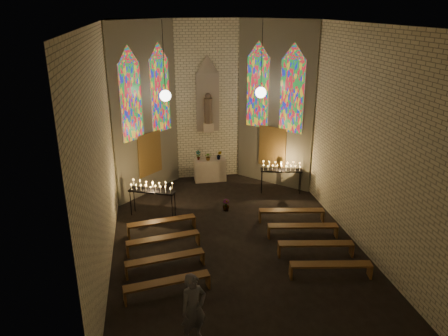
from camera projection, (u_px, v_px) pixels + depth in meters
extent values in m
plane|color=black|center=(233.00, 239.00, 14.85)|extent=(12.00, 12.00, 0.00)
cube|color=beige|center=(207.00, 102.00, 19.15)|extent=(8.00, 0.02, 7.00)
cube|color=beige|center=(298.00, 234.00, 8.09)|extent=(8.00, 0.02, 7.00)
cube|color=beige|center=(102.00, 148.00, 12.97)|extent=(0.02, 12.00, 7.00)
cube|color=beige|center=(354.00, 135.00, 14.28)|extent=(0.02, 12.00, 7.00)
cube|color=silver|center=(235.00, 23.00, 12.39)|extent=(8.00, 12.00, 0.01)
cube|color=beige|center=(144.00, 111.00, 17.55)|extent=(2.72, 2.72, 7.00)
cube|color=beige|center=(276.00, 105.00, 18.45)|extent=(2.72, 2.72, 7.00)
cube|color=#4C3F8C|center=(131.00, 102.00, 16.67)|extent=(0.78, 0.78, 3.00)
cube|color=#4C3F8C|center=(160.00, 96.00, 17.91)|extent=(0.78, 0.78, 3.00)
cube|color=#4C3F8C|center=(258.00, 92.00, 18.59)|extent=(0.78, 0.78, 3.00)
cube|color=#4C3F8C|center=(292.00, 97.00, 17.72)|extent=(0.78, 0.78, 3.00)
cube|color=brown|center=(150.00, 154.00, 18.09)|extent=(0.95, 0.95, 1.80)
cube|color=brown|center=(272.00, 147.00, 18.95)|extent=(0.95, 0.95, 1.80)
cube|color=gray|center=(208.00, 102.00, 19.08)|extent=(1.00, 0.12, 2.60)
cone|color=gray|center=(207.00, 64.00, 18.50)|extent=(1.00, 1.00, 0.80)
cube|color=beige|center=(208.00, 127.00, 19.34)|extent=(0.45, 0.30, 0.40)
cylinder|color=brown|center=(208.00, 111.00, 19.07)|extent=(0.36, 0.36, 1.10)
sphere|color=brown|center=(208.00, 96.00, 18.85)|extent=(0.26, 0.26, 0.26)
sphere|color=white|center=(165.00, 96.00, 16.85)|extent=(0.44, 0.44, 0.44)
cylinder|color=black|center=(164.00, 59.00, 16.36)|extent=(0.02, 0.02, 2.80)
sphere|color=white|center=(261.00, 92.00, 17.47)|extent=(0.44, 0.44, 0.44)
cylinder|color=black|center=(262.00, 57.00, 16.98)|extent=(0.02, 0.02, 2.80)
cube|color=beige|center=(210.00, 170.00, 19.70)|extent=(1.40, 0.60, 1.00)
imported|color=#4C723F|center=(198.00, 155.00, 19.40)|extent=(0.26, 0.19, 0.44)
imported|color=#4C723F|center=(208.00, 156.00, 19.37)|extent=(0.37, 0.34, 0.36)
imported|color=#4C723F|center=(219.00, 155.00, 19.48)|extent=(0.26, 0.23, 0.40)
imported|color=#4C723F|center=(226.00, 205.00, 16.87)|extent=(0.26, 0.26, 0.46)
cube|color=black|center=(152.00, 191.00, 16.20)|extent=(1.77, 1.06, 0.05)
cylinder|color=black|center=(131.00, 203.00, 16.41)|extent=(0.03, 0.03, 0.98)
cylinder|color=black|center=(172.00, 208.00, 16.06)|extent=(0.03, 0.03, 0.98)
cylinder|color=black|center=(134.00, 200.00, 16.70)|extent=(0.03, 0.03, 0.98)
cylinder|color=black|center=(175.00, 204.00, 16.36)|extent=(0.03, 0.03, 0.98)
cube|color=black|center=(281.00, 170.00, 18.27)|extent=(1.77, 0.78, 0.05)
cylinder|color=black|center=(262.00, 183.00, 18.33)|extent=(0.03, 0.03, 0.97)
cylinder|color=black|center=(300.00, 183.00, 18.27)|extent=(0.03, 0.03, 0.97)
cylinder|color=black|center=(261.00, 180.00, 18.64)|extent=(0.03, 0.03, 0.97)
cylinder|color=black|center=(299.00, 180.00, 18.57)|extent=(0.03, 0.03, 0.97)
cube|color=brown|center=(162.00, 221.00, 15.20)|extent=(2.40, 0.71, 0.06)
cube|color=brown|center=(128.00, 232.00, 14.92)|extent=(0.11, 0.34, 0.43)
cube|color=brown|center=(194.00, 221.00, 15.64)|extent=(0.11, 0.34, 0.43)
cube|color=brown|center=(292.00, 211.00, 15.98)|extent=(2.40, 0.71, 0.06)
cube|color=brown|center=(260.00, 216.00, 16.04)|extent=(0.11, 0.34, 0.43)
cube|color=brown|center=(323.00, 216.00, 16.07)|extent=(0.11, 0.34, 0.43)
cube|color=brown|center=(163.00, 238.00, 14.10)|extent=(2.40, 0.71, 0.06)
cube|color=brown|center=(127.00, 250.00, 13.81)|extent=(0.11, 0.34, 0.43)
cube|color=brown|center=(198.00, 238.00, 14.53)|extent=(0.11, 0.34, 0.43)
cube|color=brown|center=(303.00, 226.00, 14.87)|extent=(2.40, 0.71, 0.06)
cube|color=brown|center=(269.00, 232.00, 14.93)|extent=(0.11, 0.34, 0.43)
cube|color=brown|center=(336.00, 231.00, 14.96)|extent=(0.11, 0.34, 0.43)
cube|color=brown|center=(165.00, 258.00, 12.99)|extent=(2.40, 0.71, 0.06)
cube|color=brown|center=(126.00, 271.00, 12.70)|extent=(0.11, 0.34, 0.43)
cube|color=brown|center=(202.00, 257.00, 13.42)|extent=(0.11, 0.34, 0.43)
cube|color=brown|center=(316.00, 244.00, 13.76)|extent=(2.40, 0.71, 0.06)
cube|color=brown|center=(279.00, 250.00, 13.82)|extent=(0.11, 0.34, 0.43)
cube|color=brown|center=(352.00, 249.00, 13.85)|extent=(0.11, 0.34, 0.43)
cube|color=brown|center=(167.00, 281.00, 11.88)|extent=(2.40, 0.71, 0.06)
cube|color=brown|center=(125.00, 297.00, 11.60)|extent=(0.11, 0.34, 0.43)
cube|color=brown|center=(208.00, 280.00, 12.32)|extent=(0.11, 0.34, 0.43)
cube|color=brown|center=(331.00, 264.00, 12.66)|extent=(2.40, 0.71, 0.06)
cube|color=brown|center=(291.00, 271.00, 12.72)|extent=(0.11, 0.34, 0.43)
cube|color=brown|center=(370.00, 270.00, 12.75)|extent=(0.11, 0.34, 0.43)
imported|color=#565560|center=(194.00, 309.00, 10.09)|extent=(0.77, 0.66, 1.80)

